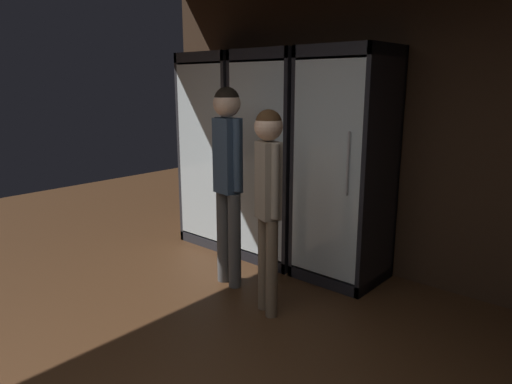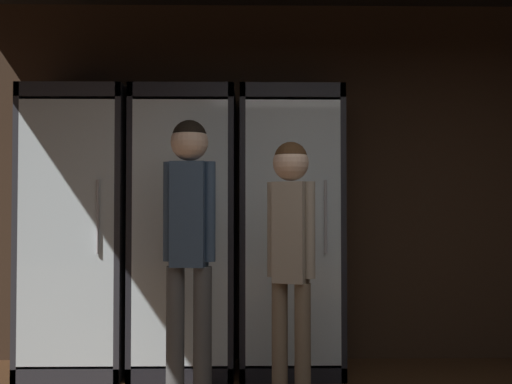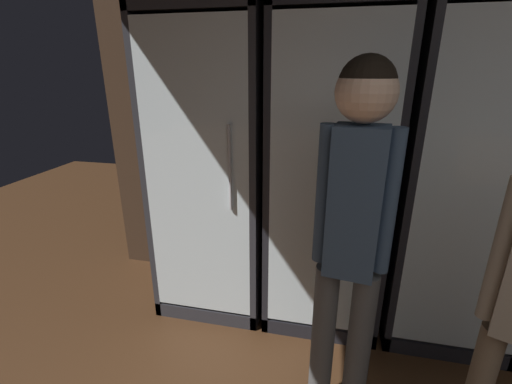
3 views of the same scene
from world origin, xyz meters
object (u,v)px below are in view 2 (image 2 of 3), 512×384
cooler_left (185,234)px  shopper_far (291,240)px  cooler_center (289,233)px  shopper_near (189,228)px  cooler_far_left (81,232)px

cooler_left → shopper_far: cooler_left is taller
cooler_center → shopper_near: cooler_center is taller
shopper_near → cooler_center: bearing=51.7°
cooler_far_left → cooler_center: (1.54, 0.00, -0.01)m
shopper_near → cooler_left: bearing=97.4°
cooler_left → shopper_far: 1.24m
cooler_far_left → cooler_left: size_ratio=1.00×
cooler_left → shopper_far: bearing=-55.3°
cooler_far_left → shopper_far: 1.79m
cooler_left → cooler_center: (0.77, 0.00, 0.00)m
cooler_far_left → shopper_far: cooler_far_left is taller
cooler_left → shopper_far: (0.70, -1.02, 0.01)m
cooler_left → cooler_center: size_ratio=1.00×
cooler_center → shopper_near: bearing=-128.3°
cooler_far_left → cooler_center: bearing=0.0°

